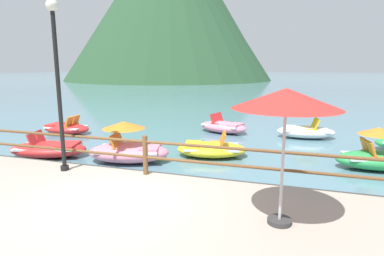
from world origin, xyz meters
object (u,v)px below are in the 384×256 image
object	(u,v)px
pedal_boat_0	(211,149)
pedal_boat_5	(128,148)
pedal_boat_1	(66,128)
beach_umbrella	(286,101)
lamp_post	(57,71)
pedal_boat_3	(223,127)
pedal_boat_2	(380,156)
pedal_boat_7	(49,149)
pedal_boat_6	(306,129)

from	to	relation	value
pedal_boat_0	pedal_boat_5	world-z (taller)	pedal_boat_5
pedal_boat_1	beach_umbrella	bearing A→B (deg)	-34.62
lamp_post	pedal_boat_3	world-z (taller)	lamp_post
pedal_boat_2	pedal_boat_7	distance (m)	10.29
pedal_boat_5	pedal_boat_2	bearing A→B (deg)	11.69
pedal_boat_5	pedal_boat_7	distance (m)	2.81
pedal_boat_2	beach_umbrella	bearing A→B (deg)	-117.06
pedal_boat_1	pedal_boat_2	distance (m)	12.10
beach_umbrella	pedal_boat_6	bearing A→B (deg)	85.72
lamp_post	pedal_boat_2	bearing A→B (deg)	26.05
pedal_boat_1	pedal_boat_3	size ratio (longest dim) A/B	0.86
beach_umbrella	pedal_boat_1	world-z (taller)	beach_umbrella
pedal_boat_1	pedal_boat_3	bearing A→B (deg)	19.68
lamp_post	pedal_boat_3	distance (m)	8.39
pedal_boat_3	pedal_boat_7	distance (m)	7.29
beach_umbrella	pedal_boat_3	size ratio (longest dim) A/B	0.89
pedal_boat_3	pedal_boat_7	bearing A→B (deg)	-129.97
pedal_boat_3	pedal_boat_5	distance (m)	5.63
beach_umbrella	pedal_boat_6	xyz separation A→B (m)	(0.66, 8.82, -2.05)
pedal_boat_1	pedal_boat_2	world-z (taller)	pedal_boat_2
pedal_boat_0	beach_umbrella	bearing A→B (deg)	-63.94
beach_umbrella	pedal_boat_1	xyz separation A→B (m)	(-9.42, 6.51, -2.20)
beach_umbrella	pedal_boat_7	size ratio (longest dim) A/B	0.81
pedal_boat_5	pedal_boat_1	bearing A→B (deg)	147.78
pedal_boat_2	pedal_boat_3	distance (m)	6.63
lamp_post	pedal_boat_3	xyz separation A→B (m)	(2.40, 7.62, -2.58)
pedal_boat_0	pedal_boat_1	distance (m)	7.18
pedal_boat_3	pedal_boat_6	size ratio (longest dim) A/B	1.03
pedal_boat_0	pedal_boat_7	world-z (taller)	pedal_boat_7
beach_umbrella	pedal_boat_3	xyz separation A→B (m)	(-2.85, 8.86, -2.18)
pedal_boat_6	pedal_boat_3	bearing A→B (deg)	179.40
pedal_boat_0	pedal_boat_3	xyz separation A→B (m)	(-0.44, 3.91, 0.02)
pedal_boat_0	lamp_post	bearing A→B (deg)	-127.50
pedal_boat_2	pedal_boat_3	size ratio (longest dim) A/B	1.05
pedal_boat_6	pedal_boat_1	bearing A→B (deg)	-167.08
pedal_boat_2	pedal_boat_3	bearing A→B (deg)	145.24
pedal_boat_0	pedal_boat_3	world-z (taller)	pedal_boat_3
pedal_boat_5	pedal_boat_7	bearing A→B (deg)	-174.09
pedal_boat_0	pedal_boat_3	bearing A→B (deg)	96.38
pedal_boat_5	pedal_boat_6	world-z (taller)	pedal_boat_5
pedal_boat_1	pedal_boat_3	xyz separation A→B (m)	(6.57, 2.35, 0.02)
pedal_boat_0	pedal_boat_5	xyz separation A→B (m)	(-2.33, -1.38, 0.19)
pedal_boat_2	pedal_boat_3	xyz separation A→B (m)	(-5.45, 3.78, -0.13)
pedal_boat_3	pedal_boat_7	size ratio (longest dim) A/B	0.91
pedal_boat_2	pedal_boat_6	size ratio (longest dim) A/B	1.08
pedal_boat_7	pedal_boat_0	bearing A→B (deg)	18.09
pedal_boat_0	pedal_boat_2	distance (m)	5.01
lamp_post	pedal_boat_5	size ratio (longest dim) A/B	1.46
pedal_boat_0	pedal_boat_1	xyz separation A→B (m)	(-7.01, 1.56, -0.00)
beach_umbrella	pedal_boat_5	xyz separation A→B (m)	(-4.75, 3.56, -2.01)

